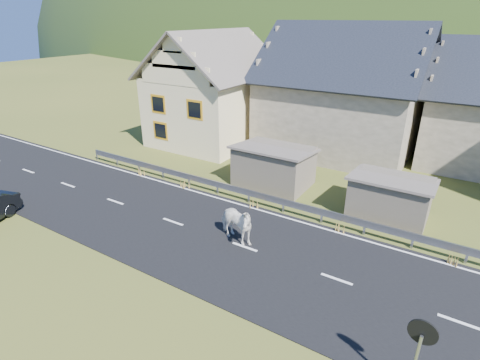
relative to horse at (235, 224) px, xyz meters
The scene contains 12 objects.
ground 1.10m from the horse, 15.79° to the right, with size 160.00×160.00×0.00m, color #3A481A.
road 1.09m from the horse, 15.79° to the right, with size 60.00×7.00×0.04m, color black.
lane_markings 1.07m from the horse, 15.79° to the right, with size 60.00×6.60×0.01m, color silver.
guardrail 3.58m from the horse, 80.59° to the left, with size 28.10×0.09×0.75m.
shed_left 6.49m from the horse, 102.61° to the left, with size 4.30×3.30×2.40m, color #716556.
shed_right 7.74m from the horse, 48.94° to the left, with size 3.80×2.90×2.20m, color #716556.
house_cream 15.51m from the horse, 128.53° to the left, with size 7.80×9.80×8.30m.
house_stone_a 15.30m from the horse, 91.61° to the left, with size 10.80×9.80×8.90m.
mountain 181.13m from the horse, 88.22° to the left, with size 440.00×280.00×260.00m, color #233E15.
conifer_patch 122.68m from the horse, 116.36° to the left, with size 76.00×50.00×28.00m, color black.
horse is the anchor object (origin of this frame).
traffic_mirror 8.53m from the horse, 25.83° to the right, with size 0.70×0.20×2.50m.
Camera 1 is at (6.89, -11.44, 9.02)m, focal length 28.00 mm.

